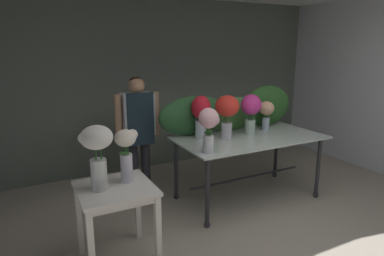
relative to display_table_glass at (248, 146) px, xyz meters
name	(u,v)px	position (x,y,z in m)	size (l,w,h in m)	color
ground_plane	(220,200)	(-0.34, 0.09, -0.71)	(7.35, 7.35, 0.00)	#9E9384
wall_back	(167,84)	(-0.34, 1.76, 0.61)	(5.48, 0.12, 2.63)	slate
wall_right	(373,86)	(2.40, 0.09, 0.61)	(0.12, 3.46, 2.63)	silver
display_table_glass	(248,146)	(0.00, 0.00, 0.00)	(1.83, 1.00, 0.83)	silver
side_table_white	(116,197)	(-1.82, -0.52, -0.08)	(0.65, 0.63, 0.72)	silver
florist	(138,125)	(-1.19, 0.69, 0.25)	(0.57, 0.24, 1.55)	#232328
foliage_backdrop	(232,111)	(-0.01, 0.38, 0.37)	(2.01, 0.22, 0.56)	#28562D
vase_blush_carnations	(209,125)	(-0.77, -0.33, 0.41)	(0.23, 0.21, 0.48)	silver
vase_peach_stock	(266,112)	(0.41, 0.18, 0.36)	(0.20, 0.20, 0.39)	silver
vase_magenta_freesia	(251,109)	(0.08, 0.08, 0.44)	(0.26, 0.26, 0.51)	silver
vase_scarlet_snapdragons	(227,110)	(-0.30, 0.04, 0.47)	(0.28, 0.28, 0.53)	silver
vase_crimson_tulips	(201,113)	(-0.57, 0.20, 0.43)	(0.25, 0.23, 0.52)	silver
vase_white_roses_tall	(97,150)	(-1.95, -0.52, 0.37)	(0.28, 0.27, 0.56)	silver
vase_cream_lisianthus_tall	(126,151)	(-1.68, -0.46, 0.31)	(0.22, 0.19, 0.48)	silver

